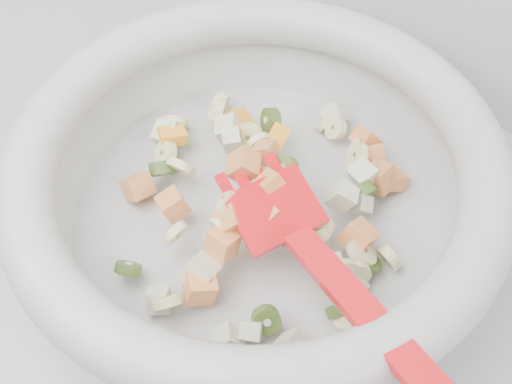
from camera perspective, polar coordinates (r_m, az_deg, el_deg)
The scene contains 1 object.
mixing_bowl at distance 0.54m, azimuth 0.04°, elevation 0.91°, with size 0.48×0.42×0.13m.
Camera 1 is at (0.05, 1.21, 1.39)m, focal length 45.00 mm.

